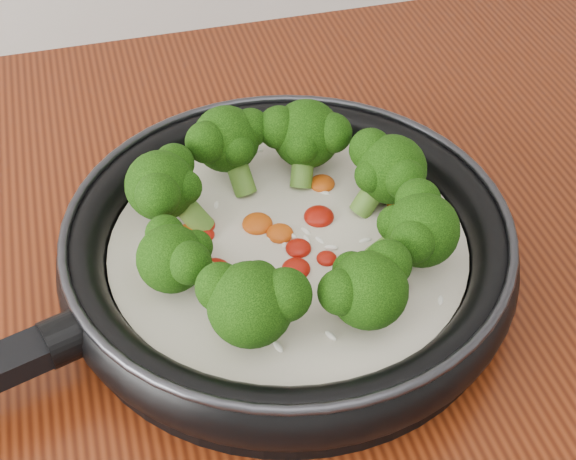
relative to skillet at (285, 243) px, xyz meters
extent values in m
cylinder|color=black|center=(0.00, 0.00, -0.03)|extent=(0.42, 0.42, 0.01)
torus|color=black|center=(0.00, 0.00, -0.01)|extent=(0.44, 0.44, 0.04)
torus|color=#2D2D33|center=(0.00, 0.00, 0.02)|extent=(0.43, 0.43, 0.01)
cylinder|color=black|center=(-0.17, -0.05, 0.00)|extent=(0.04, 0.04, 0.03)
cylinder|color=beige|center=(0.00, 0.00, -0.01)|extent=(0.34, 0.34, 0.02)
ellipsoid|color=#981007|center=(0.01, -0.01, 0.00)|extent=(0.03, 0.03, 0.01)
ellipsoid|color=#981007|center=(-0.06, -0.02, 0.00)|extent=(0.03, 0.03, 0.01)
ellipsoid|color=#BE460C|center=(0.05, 0.06, 0.00)|extent=(0.02, 0.02, 0.01)
ellipsoid|color=#981007|center=(0.03, 0.02, 0.00)|extent=(0.03, 0.03, 0.01)
ellipsoid|color=#981007|center=(0.03, -0.03, 0.00)|extent=(0.02, 0.02, 0.01)
ellipsoid|color=#BE460C|center=(0.10, 0.02, 0.00)|extent=(0.02, 0.02, 0.01)
ellipsoid|color=#981007|center=(0.03, -0.05, 0.00)|extent=(0.03, 0.03, 0.01)
ellipsoid|color=#981007|center=(-0.01, -0.04, 0.00)|extent=(0.03, 0.03, 0.01)
ellipsoid|color=#BE460C|center=(-0.02, 0.03, 0.00)|extent=(0.03, 0.03, 0.01)
ellipsoid|color=#981007|center=(0.07, -0.07, 0.00)|extent=(0.02, 0.02, 0.01)
ellipsoid|color=#981007|center=(-0.08, 0.00, 0.00)|extent=(0.03, 0.03, 0.01)
ellipsoid|color=#BE460C|center=(0.00, 0.01, 0.00)|extent=(0.03, 0.03, 0.01)
ellipsoid|color=#981007|center=(0.00, -0.03, 0.00)|extent=(0.03, 0.03, 0.01)
ellipsoid|color=#981007|center=(-0.06, 0.03, 0.00)|extent=(0.02, 0.02, 0.01)
ellipsoid|color=#BE460C|center=(-0.07, 0.03, 0.00)|extent=(0.02, 0.02, 0.01)
ellipsoid|color=#981007|center=(-0.07, 0.01, 0.00)|extent=(0.03, 0.03, 0.01)
ellipsoid|color=#981007|center=(-0.06, 0.04, 0.00)|extent=(0.03, 0.03, 0.01)
ellipsoid|color=white|center=(-0.06, -0.05, 0.00)|extent=(0.01, 0.01, 0.00)
ellipsoid|color=white|center=(0.09, -0.09, 0.00)|extent=(0.01, 0.01, 0.00)
ellipsoid|color=white|center=(0.03, -0.01, 0.00)|extent=(0.01, 0.01, 0.00)
ellipsoid|color=white|center=(0.11, 0.00, 0.00)|extent=(0.01, 0.01, 0.00)
ellipsoid|color=white|center=(-0.03, -0.10, 0.00)|extent=(0.01, 0.01, 0.00)
ellipsoid|color=white|center=(0.00, 0.00, 0.00)|extent=(0.01, 0.01, 0.00)
ellipsoid|color=white|center=(-0.01, 0.01, 0.00)|extent=(0.01, 0.01, 0.00)
ellipsoid|color=white|center=(0.06, -0.01, 0.00)|extent=(0.01, 0.01, 0.00)
ellipsoid|color=white|center=(0.01, 0.12, 0.00)|extent=(0.01, 0.01, 0.00)
ellipsoid|color=white|center=(0.08, -0.05, 0.00)|extent=(0.01, 0.01, 0.00)
ellipsoid|color=white|center=(0.02, 0.00, 0.00)|extent=(0.01, 0.01, 0.00)
ellipsoid|color=white|center=(-0.02, -0.06, 0.00)|extent=(0.01, 0.01, 0.00)
ellipsoid|color=white|center=(0.02, 0.01, 0.00)|extent=(0.01, 0.01, 0.00)
ellipsoid|color=white|center=(0.04, 0.01, 0.00)|extent=(0.01, 0.01, 0.00)
ellipsoid|color=white|center=(0.01, -0.10, 0.00)|extent=(0.01, 0.01, 0.00)
ellipsoid|color=white|center=(0.00, -0.03, 0.00)|extent=(0.01, 0.01, 0.00)
ellipsoid|color=white|center=(-0.04, 0.06, 0.00)|extent=(0.01, 0.01, 0.00)
ellipsoid|color=white|center=(0.03, 0.00, 0.00)|extent=(0.01, 0.01, 0.00)
ellipsoid|color=white|center=(0.01, 0.01, 0.00)|extent=(0.01, 0.01, 0.00)
ellipsoid|color=white|center=(-0.06, -0.07, 0.00)|extent=(0.01, 0.01, 0.00)
ellipsoid|color=white|center=(0.10, 0.05, 0.00)|extent=(0.01, 0.01, 0.00)
ellipsoid|color=white|center=(-0.01, -0.04, 0.00)|extent=(0.01, 0.01, 0.00)
ellipsoid|color=white|center=(-0.01, 0.09, 0.00)|extent=(0.01, 0.01, 0.00)
ellipsoid|color=white|center=(0.05, 0.05, 0.00)|extent=(0.01, 0.01, 0.00)
cylinder|color=#5B882C|center=(0.08, 0.02, 0.01)|extent=(0.04, 0.03, 0.04)
sphere|color=black|center=(0.10, 0.03, 0.03)|extent=(0.07, 0.07, 0.06)
sphere|color=black|center=(0.08, 0.05, 0.04)|extent=(0.04, 0.04, 0.03)
sphere|color=black|center=(0.10, 0.01, 0.04)|extent=(0.04, 0.04, 0.03)
sphere|color=black|center=(0.08, 0.02, 0.03)|extent=(0.03, 0.03, 0.03)
cylinder|color=#5B882C|center=(0.03, 0.07, 0.01)|extent=(0.03, 0.04, 0.04)
sphere|color=black|center=(0.04, 0.09, 0.03)|extent=(0.07, 0.07, 0.06)
sphere|color=black|center=(0.02, 0.09, 0.04)|extent=(0.04, 0.04, 0.04)
sphere|color=black|center=(0.06, 0.08, 0.04)|extent=(0.04, 0.04, 0.03)
sphere|color=black|center=(0.03, 0.07, 0.03)|extent=(0.04, 0.04, 0.03)
cylinder|color=#5B882C|center=(-0.02, 0.08, 0.01)|extent=(0.03, 0.04, 0.04)
sphere|color=black|center=(-0.02, 0.10, 0.03)|extent=(0.07, 0.07, 0.06)
sphere|color=black|center=(-0.04, 0.08, 0.04)|extent=(0.04, 0.04, 0.03)
sphere|color=black|center=(0.00, 0.10, 0.04)|extent=(0.04, 0.04, 0.03)
sphere|color=black|center=(-0.02, 0.08, 0.04)|extent=(0.03, 0.03, 0.03)
cylinder|color=#5B882C|center=(-0.07, 0.04, 0.02)|extent=(0.04, 0.04, 0.04)
sphere|color=black|center=(-0.08, 0.05, 0.04)|extent=(0.07, 0.07, 0.05)
sphere|color=black|center=(-0.09, 0.03, 0.04)|extent=(0.04, 0.04, 0.03)
sphere|color=black|center=(-0.07, 0.07, 0.04)|extent=(0.04, 0.04, 0.03)
sphere|color=black|center=(-0.07, 0.04, 0.04)|extent=(0.03, 0.03, 0.03)
cylinder|color=#5B882C|center=(-0.07, -0.02, 0.01)|extent=(0.04, 0.03, 0.04)
sphere|color=black|center=(-0.09, -0.02, 0.03)|extent=(0.06, 0.06, 0.05)
sphere|color=black|center=(-0.08, -0.04, 0.04)|extent=(0.04, 0.04, 0.03)
sphere|color=black|center=(-0.09, -0.01, 0.04)|extent=(0.04, 0.04, 0.03)
sphere|color=black|center=(-0.07, -0.02, 0.03)|extent=(0.03, 0.03, 0.02)
cylinder|color=#5B882C|center=(-0.04, -0.07, 0.01)|extent=(0.04, 0.04, 0.04)
sphere|color=black|center=(-0.05, -0.09, 0.04)|extent=(0.07, 0.07, 0.06)
sphere|color=black|center=(-0.02, -0.09, 0.04)|extent=(0.05, 0.05, 0.04)
sphere|color=black|center=(-0.06, -0.07, 0.04)|extent=(0.04, 0.04, 0.03)
sphere|color=black|center=(-0.04, -0.07, 0.04)|extent=(0.04, 0.04, 0.03)
cylinder|color=#5B882C|center=(0.03, -0.07, 0.01)|extent=(0.03, 0.04, 0.04)
sphere|color=black|center=(0.03, -0.09, 0.03)|extent=(0.07, 0.07, 0.05)
sphere|color=black|center=(0.05, -0.08, 0.04)|extent=(0.04, 0.04, 0.03)
sphere|color=black|center=(0.01, -0.10, 0.04)|extent=(0.04, 0.04, 0.03)
sphere|color=black|center=(0.03, -0.07, 0.04)|extent=(0.03, 0.03, 0.03)
cylinder|color=#5B882C|center=(0.07, -0.04, 0.01)|extent=(0.04, 0.04, 0.04)
sphere|color=black|center=(0.09, -0.05, 0.04)|extent=(0.07, 0.07, 0.05)
sphere|color=black|center=(0.09, -0.03, 0.04)|extent=(0.04, 0.04, 0.03)
sphere|color=black|center=(0.08, -0.06, 0.04)|extent=(0.04, 0.04, 0.03)
sphere|color=black|center=(0.07, -0.04, 0.04)|extent=(0.03, 0.03, 0.03)
camera|label=1|loc=(-0.12, -0.44, 0.44)|focal=51.36mm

